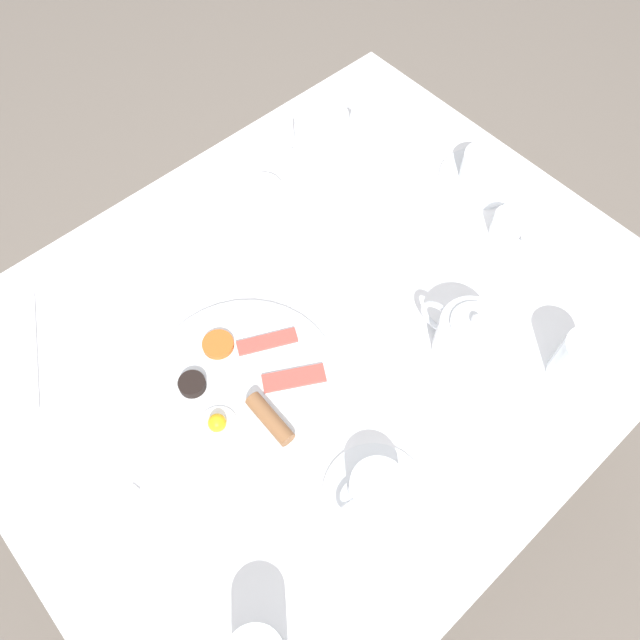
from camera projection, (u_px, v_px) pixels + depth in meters
ground_plane at (320, 455)px, 1.68m from camera, size 8.00×8.00×0.00m
table at (320, 343)px, 1.13m from camera, size 0.93×1.15×0.70m
breakfast_plate at (244, 385)px, 1.01m from camera, size 0.31×0.31×0.04m
teapot_near at (469, 337)px, 1.01m from camera, size 0.19×0.11×0.11m
teapot_far at (322, 131)px, 1.25m from camera, size 0.11×0.19×0.11m
teacup_with_saucer_left at (482, 169)px, 1.22m from camera, size 0.16×0.16×0.06m
teacup_with_saucer_right at (376, 491)px, 0.90m from camera, size 0.16×0.16×0.06m
water_glass_tall at (579, 361)px, 0.99m from camera, size 0.08×0.08×0.10m
water_glass_short at (263, 204)px, 1.15m from camera, size 0.08×0.08×0.09m
creamer_jug at (508, 226)px, 1.15m from camera, size 0.08×0.06×0.05m
fork_by_plate at (394, 248)px, 1.16m from camera, size 0.13×0.15×0.00m
knife_by_plate at (33, 349)px, 1.05m from camera, size 0.21×0.11×0.00m
spoon_for_tea at (99, 531)px, 0.90m from camera, size 0.05×0.16×0.00m
fork_spare at (183, 224)px, 1.18m from camera, size 0.09×0.16×0.00m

